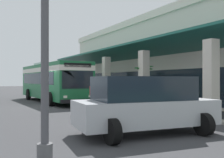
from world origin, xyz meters
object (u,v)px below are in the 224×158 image
object	(u,v)px
transit_bus	(52,80)
parked_suv_silver	(145,104)
potted_palm	(144,98)
pedestrian	(95,94)

from	to	relation	value
transit_bus	parked_suv_silver	world-z (taller)	transit_bus
transit_bus	potted_palm	distance (m)	8.44
transit_bus	pedestrian	size ratio (longest dim) A/B	6.69
potted_palm	pedestrian	bearing A→B (deg)	-88.39
transit_bus	potted_palm	size ratio (longest dim) A/B	4.03
parked_suv_silver	pedestrian	size ratio (longest dim) A/B	2.95
transit_bus	potted_palm	world-z (taller)	transit_bus
transit_bus	parked_suv_silver	xyz separation A→B (m)	(14.61, -0.72, -0.84)
transit_bus	pedestrian	world-z (taller)	transit_bus
pedestrian	potted_palm	size ratio (longest dim) A/B	0.60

